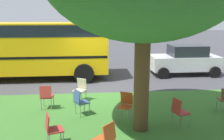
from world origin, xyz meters
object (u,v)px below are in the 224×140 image
Objects in this scene: chair_2 at (126,104)px; school_bus at (5,45)px; chair_5 at (179,110)px; chair_8 at (81,88)px; chair_0 at (80,100)px; chair_1 at (52,127)px; chair_4 at (106,137)px; chair_6 at (46,95)px; parked_car at (185,60)px.

chair_2 is 0.08× the size of school_bus.
chair_5 is 3.96m from chair_8.
chair_5 is at bearing 155.19° from chair_2.
school_bus is at bearing -52.99° from chair_0.
chair_1 is 0.08× the size of school_bus.
chair_4 is at bearing 120.61° from school_bus.
chair_8 is (0.73, -4.05, 0.00)m from chair_4.
chair_5 is at bearing -147.18° from chair_4.
school_bus is (3.92, -3.81, 1.24)m from chair_8.
chair_4 is (-1.33, 0.64, 0.00)m from chair_1.
school_bus reaches higher than chair_0.
chair_8 is at bearing -79.82° from chair_4.
chair_0 and chair_1 have the same top height.
chair_8 is 0.08× the size of school_bus.
chair_6 is at bearing -59.82° from chair_4.
parked_car reaches higher than chair_5.
chair_1 and chair_2 have the same top height.
chair_6 is at bearing -77.81° from chair_1.
chair_4 is at bearing 154.28° from chair_1.
chair_0 is 6.69m from school_bus.
chair_0 is 1.00× the size of chair_1.
chair_0 is 7.75m from parked_car.
parked_car is at bearing -145.36° from chair_6.
school_bus is (9.55, 0.10, 0.92)m from parked_car.
chair_0 is at bearing 43.70° from parked_car.
chair_8 is (-0.60, -3.41, 0.00)m from chair_1.
school_bus is (4.65, -7.85, 1.24)m from chair_4.
chair_1 is 3.71m from chair_5.
chair_2 is 2.88m from chair_6.
school_bus is at bearing 0.60° from parked_car.
chair_5 is (-2.97, 1.13, 0.00)m from chair_0.
chair_8 is at bearing -145.95° from chair_6.
chair_5 is 1.00× the size of chair_8.
chair_6 is 5.50m from school_bus.
chair_0 is 1.37m from chair_6.
chair_2 is at bearing 128.59° from chair_8.
chair_0 is at bearing -20.88° from chair_5.
chair_2 is at bearing -109.53° from chair_4.
chair_1 is 1.00× the size of chair_5.
chair_2 is at bearing 163.41° from chair_0.
chair_5 is (-1.51, 0.70, 0.00)m from chair_2.
school_bus is (6.93, -6.38, 1.24)m from chair_5.
chair_5 and chair_6 have the same top height.
chair_6 is 0.08× the size of school_bus.
parked_car is at bearing -112.03° from chair_5.
chair_5 is (-2.28, -1.47, 0.00)m from chair_4.
chair_4 is at bearing 104.85° from chair_0.
chair_5 is at bearing 139.44° from chair_8.
school_bus reaches higher than chair_1.
chair_2 is at bearing 54.44° from parked_car.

